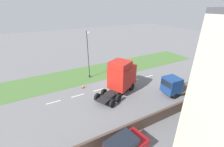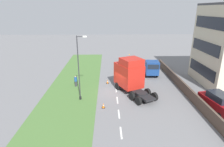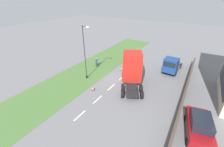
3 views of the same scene
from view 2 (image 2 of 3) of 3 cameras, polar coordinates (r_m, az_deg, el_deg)
ground_plane at (r=25.27m, az=1.37°, el=-5.73°), size 120.00×120.00×0.00m
grass_verge at (r=25.70m, az=-12.19°, el=-5.73°), size 7.00×44.00×0.01m
lane_markings at (r=24.64m, az=1.45°, el=-6.41°), size 0.16×17.80×0.00m
boundary_wall at (r=26.97m, az=20.90°, el=-3.88°), size 0.25×24.00×1.32m
lorry_cab at (r=24.90m, az=5.45°, el=-0.42°), size 5.19×6.97×4.77m
flatbed_truck at (r=31.38m, az=11.94°, el=1.64°), size 2.39×5.81×2.69m
parked_car at (r=23.52m, az=29.63°, el=-7.66°), size 2.62×4.74×2.09m
lamp_post at (r=22.26m, az=-9.86°, el=0.86°), size 1.25×0.26×7.82m
pedestrian at (r=27.36m, az=-10.99°, el=-2.32°), size 0.39×0.39×1.60m
traffic_cone_lead at (r=28.08m, az=-1.38°, el=-2.48°), size 0.36×0.36×0.58m
traffic_cone_trailing at (r=21.41m, az=-2.66°, el=-9.76°), size 0.36×0.36×0.58m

